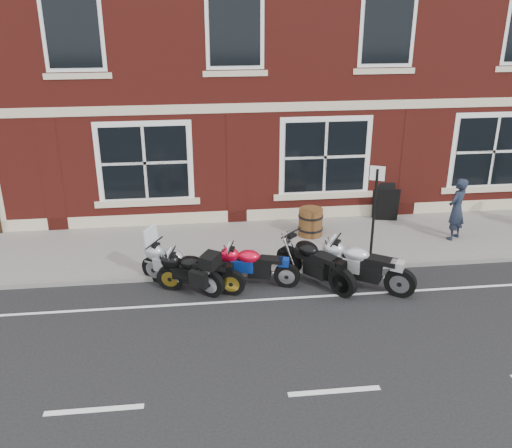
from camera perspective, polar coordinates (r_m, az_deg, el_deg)
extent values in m
plane|color=black|center=(12.61, 4.51, -7.80)|extent=(80.00, 80.00, 0.00)
cube|color=slate|center=(15.21, 2.38, -1.95)|extent=(30.00, 3.00, 0.12)
cube|color=slate|center=(13.80, 3.40, -4.64)|extent=(30.00, 0.16, 0.12)
cylinder|color=black|center=(13.48, -9.96, -4.37)|extent=(0.63, 0.49, 0.67)
cylinder|color=black|center=(12.70, -4.50, -5.86)|extent=(0.63, 0.49, 0.67)
cube|color=black|center=(12.94, -7.58, -3.66)|extent=(0.83, 0.68, 0.23)
ellipsoid|color=#98999C|center=(12.97, -8.18, -3.02)|extent=(0.69, 0.64, 0.33)
cube|color=black|center=(12.69, -6.06, -3.72)|extent=(0.62, 0.55, 0.10)
cube|color=silver|center=(13.11, -10.14, -1.03)|extent=(0.28, 0.38, 0.47)
cylinder|color=black|center=(13.27, -2.75, -4.63)|extent=(0.61, 0.29, 0.60)
cylinder|color=black|center=(13.07, 3.12, -5.10)|extent=(0.61, 0.29, 0.60)
cube|color=black|center=(13.02, -0.04, -3.60)|extent=(0.79, 0.43, 0.21)
ellipsoid|color=red|center=(12.99, -0.65, -3.11)|extent=(0.60, 0.48, 0.30)
cube|color=black|center=(12.93, 1.61, -3.43)|extent=(0.57, 0.38, 0.09)
cylinder|color=black|center=(13.08, -8.50, -5.26)|extent=(0.63, 0.30, 0.62)
cylinder|color=black|center=(12.74, -2.43, -5.81)|extent=(0.63, 0.30, 0.62)
cube|color=black|center=(12.75, -5.77, -4.22)|extent=(0.81, 0.44, 0.21)
ellipsoid|color=black|center=(12.74, -6.42, -3.69)|extent=(0.62, 0.49, 0.31)
cube|color=black|center=(12.63, -4.08, -4.05)|extent=(0.58, 0.39, 0.10)
cylinder|color=black|center=(13.40, 7.57, -4.29)|extent=(0.67, 0.51, 0.71)
cylinder|color=black|center=(13.03, 14.26, -5.63)|extent=(0.67, 0.51, 0.71)
cube|color=black|center=(13.04, 10.75, -3.44)|extent=(0.89, 0.71, 0.24)
ellipsoid|color=#A2A2A6|center=(13.02, 10.10, -2.78)|extent=(0.74, 0.68, 0.35)
cube|color=black|center=(12.90, 12.67, -3.45)|extent=(0.67, 0.58, 0.11)
cylinder|color=black|center=(13.68, 3.45, -3.54)|extent=(0.54, 0.64, 0.70)
cylinder|color=black|center=(12.80, 8.74, -5.73)|extent=(0.54, 0.64, 0.70)
cube|color=black|center=(13.09, 5.89, -3.08)|extent=(0.74, 0.85, 0.24)
ellipsoid|color=black|center=(13.13, 5.36, -2.34)|extent=(0.69, 0.73, 0.35)
cube|color=black|center=(12.81, 7.40, -3.32)|extent=(0.59, 0.65, 0.11)
imported|color=#19202D|center=(15.93, 19.43, 1.42)|extent=(0.74, 0.69, 1.69)
cylinder|color=#462312|center=(15.50, 5.47, 0.21)|extent=(0.64, 0.64, 0.75)
cylinder|color=black|center=(15.57, 5.45, -0.41)|extent=(0.68, 0.68, 0.05)
cylinder|color=black|center=(15.43, 5.50, 0.83)|extent=(0.68, 0.68, 0.05)
cylinder|color=black|center=(13.89, 11.69, 0.73)|extent=(0.06, 0.06, 2.38)
cube|color=silver|center=(13.53, 12.05, 4.98)|extent=(0.33, 0.16, 0.35)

